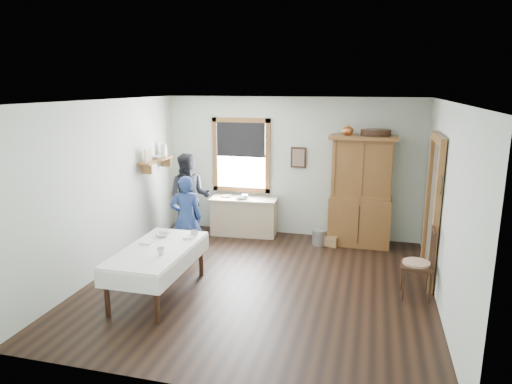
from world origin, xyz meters
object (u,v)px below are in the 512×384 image
at_px(pail, 319,237).
at_px(wicker_basket, 330,240).
at_px(dining_table, 158,271).
at_px(work_counter, 244,216).
at_px(china_hutch, 361,191).
at_px(woman_blue, 186,221).
at_px(figure_dark, 190,200).
at_px(spindle_chair, 417,262).

height_order(pail, wicker_basket, pail).
bearing_deg(dining_table, work_counter, 81.26).
relative_size(china_hutch, woman_blue, 1.51).
bearing_deg(pail, wicker_basket, 4.49).
bearing_deg(dining_table, wicker_basket, 50.86).
height_order(china_hutch, wicker_basket, china_hutch).
relative_size(pail, wicker_basket, 0.87).
relative_size(work_counter, figure_dark, 0.85).
bearing_deg(work_counter, wicker_basket, -10.09).
bearing_deg(pail, figure_dark, -173.30).
relative_size(wicker_basket, woman_blue, 0.24).
relative_size(work_counter, woman_blue, 0.97).
bearing_deg(figure_dark, china_hutch, -1.56).
height_order(work_counter, figure_dark, figure_dark).
height_order(china_hutch, woman_blue, china_hutch).
bearing_deg(woman_blue, figure_dark, -91.62).
bearing_deg(spindle_chair, china_hutch, 116.28).
relative_size(china_hutch, spindle_chair, 1.99).
distance_m(pail, woman_blue, 2.52).
relative_size(spindle_chair, woman_blue, 0.76).
bearing_deg(pail, spindle_chair, -49.06).
xyz_separation_m(wicker_basket, woman_blue, (-2.31, -1.30, 0.58)).
xyz_separation_m(dining_table, wicker_basket, (2.17, 2.67, -0.25)).
bearing_deg(china_hutch, spindle_chair, -66.26).
height_order(work_counter, pail, work_counter).
bearing_deg(woman_blue, china_hutch, -173.16).
distance_m(work_counter, figure_dark, 1.13).
distance_m(work_counter, woman_blue, 1.63).
relative_size(china_hutch, dining_table, 1.17).
height_order(china_hutch, pail, china_hutch).
distance_m(wicker_basket, woman_blue, 2.71).
relative_size(woman_blue, figure_dark, 0.88).
height_order(spindle_chair, pail, spindle_chair).
xyz_separation_m(work_counter, dining_table, (-0.44, -2.86, -0.03)).
height_order(china_hutch, figure_dark, china_hutch).
bearing_deg(wicker_basket, dining_table, -129.14).
xyz_separation_m(work_counter, spindle_chair, (3.09, -2.02, 0.14)).
bearing_deg(woman_blue, dining_table, 74.77).
xyz_separation_m(spindle_chair, woman_blue, (-3.67, 0.53, 0.16)).
xyz_separation_m(work_counter, pail, (1.52, -0.21, -0.23)).
relative_size(dining_table, pail, 6.10).
relative_size(spindle_chair, wicker_basket, 3.12).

